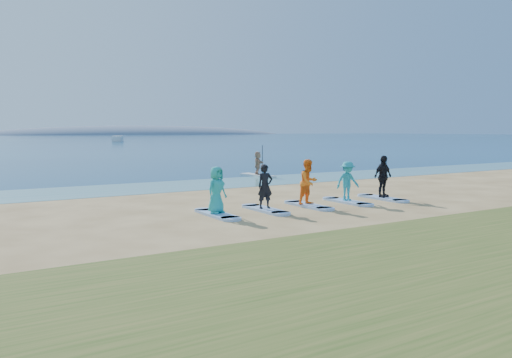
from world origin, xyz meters
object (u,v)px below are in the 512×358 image
surfboard_3 (347,202)px  student_4 (383,176)px  student_1 (265,186)px  surfboard_4 (382,198)px  student_2 (309,182)px  student_3 (348,181)px  surfboard_0 (217,214)px  paddleboarder (258,163)px  boat_offshore_b (118,141)px  student_0 (217,190)px  surfboard_1 (265,210)px  surfboard_2 (308,205)px  paddleboard (258,175)px

surfboard_3 → student_4: size_ratio=1.22×
student_1 → surfboard_4: bearing=5.3°
student_2 → student_3: size_ratio=1.09×
surfboard_0 → surfboard_3: (6.00, 0.00, 0.00)m
paddleboarder → surfboard_3: bearing=-177.4°
student_2 → surfboard_4: size_ratio=0.80×
boat_offshore_b → student_0: (-28.36, -113.12, 0.91)m
surfboard_1 → student_3: student_3 is taller
surfboard_2 → student_3: student_3 is taller
paddleboard → student_2: size_ratio=1.71×
student_0 → student_4: (7.99, 0.00, 0.08)m
student_0 → surfboard_1: 2.18m
surfboard_2 → surfboard_4: bearing=0.0°
paddleboarder → paddleboard: bearing=0.0°
student_0 → student_2: student_2 is taller
boat_offshore_b → student_0: size_ratio=3.63×
surfboard_1 → surfboard_2: (2.00, 0.00, 0.00)m
student_2 → boat_offshore_b: bearing=69.0°
student_1 → paddleboarder: bearing=65.1°
surfboard_0 → student_4: 8.05m
paddleboard → student_2: student_2 is taller
paddleboard → surfboard_3: size_ratio=1.36×
student_0 → surfboard_2: 4.09m
paddleboarder → surfboard_1: 13.79m
paddleboard → boat_offshore_b: 103.07m
student_3 → surfboard_3: bearing=97.7°
boat_offshore_b → surfboard_3: boat_offshore_b is taller
boat_offshore_b → student_3: (-22.36, -113.12, 0.90)m
boat_offshore_b → surfboard_1: 116.15m
boat_offshore_b → surfboard_3: (-22.36, -113.12, 0.04)m
surfboard_4 → paddleboarder: bearing=85.5°
surfboard_0 → student_1: bearing=-0.0°
surfboard_0 → surfboard_2: (4.00, 0.00, 0.00)m
surfboard_1 → paddleboard: bearing=59.8°
paddleboard → student_3: size_ratio=1.86×
student_3 → surfboard_4: bearing=7.7°
student_0 → student_3: 6.00m
paddleboarder → surfboard_1: (-6.93, -11.90, -0.82)m
surfboard_0 → student_1: (2.00, -0.00, 0.86)m
surfboard_0 → surfboard_3: 6.00m
surfboard_3 → student_3: bearing=-90.0°
surfboard_2 → student_1: bearing=-180.0°
student_1 → surfboard_2: (2.00, 0.00, -0.86)m
student_3 → student_4: size_ratio=0.89×
paddleboarder → surfboard_3: 12.28m
student_0 → surfboard_4: 8.04m
student_2 → student_4: (4.00, 0.00, 0.02)m
surfboard_1 → student_2: size_ratio=1.25×
student_1 → student_4: (6.00, 0.00, 0.08)m
surfboard_4 → student_4: 0.95m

